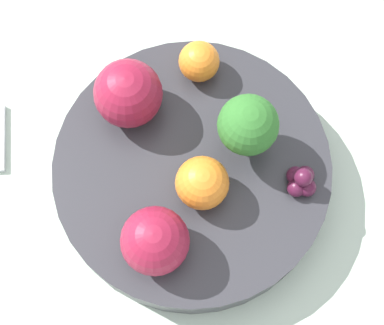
{
  "coord_description": "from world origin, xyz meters",
  "views": [
    {
      "loc": [
        -0.12,
        -0.12,
        0.59
      ],
      "look_at": [
        0.0,
        0.0,
        0.07
      ],
      "focal_mm": 60.0,
      "sensor_mm": 36.0,
      "label": 1
    }
  ],
  "objects_px": {
    "broccoli": "(248,126)",
    "apple_red": "(155,241)",
    "apple_green": "(131,91)",
    "orange_back": "(202,183)",
    "bowl": "(192,174)",
    "orange_front": "(199,61)",
    "grape_cluster": "(301,181)"
  },
  "relations": [
    {
      "from": "broccoli",
      "to": "apple_red",
      "type": "bearing_deg",
      "value": -173.58
    },
    {
      "from": "bowl",
      "to": "grape_cluster",
      "type": "distance_m",
      "value": 0.1
    },
    {
      "from": "orange_front",
      "to": "grape_cluster",
      "type": "relative_size",
      "value": 1.23
    },
    {
      "from": "bowl",
      "to": "apple_green",
      "type": "distance_m",
      "value": 0.09
    },
    {
      "from": "broccoli",
      "to": "apple_green",
      "type": "distance_m",
      "value": 0.1
    },
    {
      "from": "bowl",
      "to": "orange_front",
      "type": "relative_size",
      "value": 6.66
    },
    {
      "from": "broccoli",
      "to": "apple_green",
      "type": "xyz_separation_m",
      "value": [
        -0.04,
        0.09,
        -0.01
      ]
    },
    {
      "from": "broccoli",
      "to": "grape_cluster",
      "type": "xyz_separation_m",
      "value": [
        0.01,
        -0.06,
        -0.03
      ]
    },
    {
      "from": "apple_red",
      "to": "orange_back",
      "type": "relative_size",
      "value": 1.24
    },
    {
      "from": "broccoli",
      "to": "grape_cluster",
      "type": "distance_m",
      "value": 0.07
    },
    {
      "from": "apple_red",
      "to": "grape_cluster",
      "type": "relative_size",
      "value": 1.87
    },
    {
      "from": "apple_green",
      "to": "grape_cluster",
      "type": "distance_m",
      "value": 0.16
    },
    {
      "from": "bowl",
      "to": "orange_back",
      "type": "relative_size",
      "value": 5.41
    },
    {
      "from": "bowl",
      "to": "apple_red",
      "type": "bearing_deg",
      "value": -156.91
    },
    {
      "from": "apple_red",
      "to": "broccoli",
      "type": "bearing_deg",
      "value": 6.42
    },
    {
      "from": "bowl",
      "to": "orange_back",
      "type": "bearing_deg",
      "value": -113.57
    },
    {
      "from": "apple_red",
      "to": "apple_green",
      "type": "relative_size",
      "value": 0.94
    },
    {
      "from": "bowl",
      "to": "grape_cluster",
      "type": "height_order",
      "value": "grape_cluster"
    },
    {
      "from": "apple_red",
      "to": "apple_green",
      "type": "height_order",
      "value": "apple_green"
    },
    {
      "from": "bowl",
      "to": "apple_green",
      "type": "xyz_separation_m",
      "value": [
        0.0,
        0.08,
        0.05
      ]
    },
    {
      "from": "apple_green",
      "to": "orange_back",
      "type": "distance_m",
      "value": 0.1
    },
    {
      "from": "bowl",
      "to": "orange_back",
      "type": "distance_m",
      "value": 0.05
    },
    {
      "from": "broccoli",
      "to": "apple_red",
      "type": "distance_m",
      "value": 0.12
    },
    {
      "from": "bowl",
      "to": "grape_cluster",
      "type": "bearing_deg",
      "value": -54.45
    },
    {
      "from": "broccoli",
      "to": "orange_back",
      "type": "distance_m",
      "value": 0.06
    },
    {
      "from": "broccoli",
      "to": "orange_back",
      "type": "bearing_deg",
      "value": -175.41
    },
    {
      "from": "broccoli",
      "to": "orange_front",
      "type": "height_order",
      "value": "broccoli"
    },
    {
      "from": "bowl",
      "to": "orange_front",
      "type": "distance_m",
      "value": 0.1
    },
    {
      "from": "broccoli",
      "to": "orange_front",
      "type": "relative_size",
      "value": 1.89
    },
    {
      "from": "apple_green",
      "to": "orange_back",
      "type": "relative_size",
      "value": 1.32
    },
    {
      "from": "broccoli",
      "to": "apple_red",
      "type": "relative_size",
      "value": 1.24
    },
    {
      "from": "grape_cluster",
      "to": "bowl",
      "type": "bearing_deg",
      "value": 125.55
    }
  ]
}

